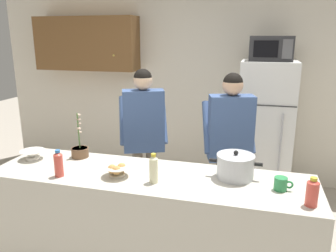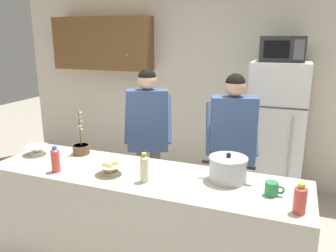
{
  "view_description": "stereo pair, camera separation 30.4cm",
  "coord_description": "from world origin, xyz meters",
  "px_view_note": "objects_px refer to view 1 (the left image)",
  "views": [
    {
      "loc": [
        0.77,
        -2.28,
        1.96
      ],
      "look_at": [
        0.0,
        0.55,
        1.17
      ],
      "focal_mm": 35.65,
      "sensor_mm": 36.0,
      "label": 1
    },
    {
      "loc": [
        1.06,
        -2.19,
        1.96
      ],
      "look_at": [
        0.0,
        0.55,
        1.17
      ],
      "focal_mm": 35.65,
      "sensor_mm": 36.0,
      "label": 2
    }
  ],
  "objects_px": {
    "cooking_pot": "(235,166)",
    "bottle_near_edge": "(154,169)",
    "coffee_mug": "(281,184)",
    "refrigerator": "(265,130)",
    "bottle_far_corner": "(312,192)",
    "bread_bowl": "(117,170)",
    "bottle_mid_counter": "(59,164)",
    "microwave": "(271,48)",
    "person_near_pot": "(144,129)",
    "potted_orchid": "(80,150)",
    "empty_bowl": "(33,154)",
    "person_by_sink": "(230,137)"
  },
  "relations": [
    {
      "from": "bottle_mid_counter",
      "to": "person_near_pot",
      "type": "bearing_deg",
      "value": 73.88
    },
    {
      "from": "bottle_near_edge",
      "to": "potted_orchid",
      "type": "xyz_separation_m",
      "value": [
        -0.8,
        0.34,
        -0.04
      ]
    },
    {
      "from": "coffee_mug",
      "to": "bottle_near_edge",
      "type": "bearing_deg",
      "value": -172.9
    },
    {
      "from": "person_near_pot",
      "to": "potted_orchid",
      "type": "height_order",
      "value": "person_near_pot"
    },
    {
      "from": "bread_bowl",
      "to": "bottle_far_corner",
      "type": "bearing_deg",
      "value": -4.23
    },
    {
      "from": "coffee_mug",
      "to": "refrigerator",
      "type": "bearing_deg",
      "value": 92.73
    },
    {
      "from": "cooking_pot",
      "to": "bread_bowl",
      "type": "relative_size",
      "value": 1.87
    },
    {
      "from": "microwave",
      "to": "person_by_sink",
      "type": "distance_m",
      "value": 1.32
    },
    {
      "from": "bottle_near_edge",
      "to": "bottle_far_corner",
      "type": "height_order",
      "value": "bottle_near_edge"
    },
    {
      "from": "potted_orchid",
      "to": "empty_bowl",
      "type": "bearing_deg",
      "value": -157.03
    },
    {
      "from": "microwave",
      "to": "cooking_pot",
      "type": "distance_m",
      "value": 1.91
    },
    {
      "from": "bottle_far_corner",
      "to": "bread_bowl",
      "type": "bearing_deg",
      "value": 175.77
    },
    {
      "from": "person_near_pot",
      "to": "person_by_sink",
      "type": "height_order",
      "value": "person_near_pot"
    },
    {
      "from": "cooking_pot",
      "to": "bottle_near_edge",
      "type": "height_order",
      "value": "bottle_near_edge"
    },
    {
      "from": "refrigerator",
      "to": "person_near_pot",
      "type": "distance_m",
      "value": 1.59
    },
    {
      "from": "coffee_mug",
      "to": "bottle_far_corner",
      "type": "xyz_separation_m",
      "value": [
        0.17,
        -0.18,
        0.05
      ]
    },
    {
      "from": "coffee_mug",
      "to": "potted_orchid",
      "type": "distance_m",
      "value": 1.71
    },
    {
      "from": "person_near_pot",
      "to": "refrigerator",
      "type": "bearing_deg",
      "value": 38.52
    },
    {
      "from": "refrigerator",
      "to": "bottle_mid_counter",
      "type": "height_order",
      "value": "refrigerator"
    },
    {
      "from": "refrigerator",
      "to": "coffee_mug",
      "type": "relative_size",
      "value": 12.87
    },
    {
      "from": "person_by_sink",
      "to": "bottle_near_edge",
      "type": "distance_m",
      "value": 1.07
    },
    {
      "from": "bottle_near_edge",
      "to": "refrigerator",
      "type": "bearing_deg",
      "value": 67.75
    },
    {
      "from": "refrigerator",
      "to": "empty_bowl",
      "type": "xyz_separation_m",
      "value": [
        -1.97,
        -1.79,
        0.12
      ]
    },
    {
      "from": "microwave",
      "to": "bottle_near_edge",
      "type": "xyz_separation_m",
      "value": [
        -0.81,
        -1.95,
        -0.8
      ]
    },
    {
      "from": "person_by_sink",
      "to": "coffee_mug",
      "type": "xyz_separation_m",
      "value": [
        0.43,
        -0.85,
        -0.06
      ]
    },
    {
      "from": "potted_orchid",
      "to": "microwave",
      "type": "bearing_deg",
      "value": 45.2
    },
    {
      "from": "cooking_pot",
      "to": "coffee_mug",
      "type": "xyz_separation_m",
      "value": [
        0.33,
        -0.13,
        -0.05
      ]
    },
    {
      "from": "refrigerator",
      "to": "microwave",
      "type": "distance_m",
      "value": 0.98
    },
    {
      "from": "bottle_near_edge",
      "to": "bottle_mid_counter",
      "type": "bearing_deg",
      "value": -173.57
    },
    {
      "from": "person_by_sink",
      "to": "coffee_mug",
      "type": "relative_size",
      "value": 12.53
    },
    {
      "from": "person_by_sink",
      "to": "coffee_mug",
      "type": "height_order",
      "value": "person_by_sink"
    },
    {
      "from": "bread_bowl",
      "to": "person_near_pot",
      "type": "bearing_deg",
      "value": 97.08
    },
    {
      "from": "bread_bowl",
      "to": "coffee_mug",
      "type": "bearing_deg",
      "value": 3.89
    },
    {
      "from": "bread_bowl",
      "to": "bottle_mid_counter",
      "type": "distance_m",
      "value": 0.45
    },
    {
      "from": "bread_bowl",
      "to": "microwave",
      "type": "bearing_deg",
      "value": 59.96
    },
    {
      "from": "bread_bowl",
      "to": "cooking_pot",
      "type": "bearing_deg",
      "value": 13.68
    },
    {
      "from": "coffee_mug",
      "to": "bottle_mid_counter",
      "type": "bearing_deg",
      "value": -173.2
    },
    {
      "from": "cooking_pot",
      "to": "empty_bowl",
      "type": "distance_m",
      "value": 1.74
    },
    {
      "from": "microwave",
      "to": "cooking_pot",
      "type": "xyz_separation_m",
      "value": [
        -0.24,
        -1.71,
        -0.81
      ]
    },
    {
      "from": "bread_bowl",
      "to": "bottle_near_edge",
      "type": "relative_size",
      "value": 0.95
    },
    {
      "from": "cooking_pot",
      "to": "bottle_near_edge",
      "type": "bearing_deg",
      "value": -156.91
    },
    {
      "from": "bottle_near_edge",
      "to": "bottle_mid_counter",
      "type": "height_order",
      "value": "bottle_near_edge"
    },
    {
      "from": "bottle_mid_counter",
      "to": "bottle_far_corner",
      "type": "bearing_deg",
      "value": 0.36
    },
    {
      "from": "person_near_pot",
      "to": "bottle_near_edge",
      "type": "relative_size",
      "value": 7.35
    },
    {
      "from": "coffee_mug",
      "to": "empty_bowl",
      "type": "height_order",
      "value": "coffee_mug"
    },
    {
      "from": "person_near_pot",
      "to": "bottle_mid_counter",
      "type": "bearing_deg",
      "value": -106.12
    },
    {
      "from": "microwave",
      "to": "person_near_pot",
      "type": "distance_m",
      "value": 1.75
    },
    {
      "from": "cooking_pot",
      "to": "bottle_near_edge",
      "type": "xyz_separation_m",
      "value": [
        -0.57,
        -0.24,
        0.02
      ]
    },
    {
      "from": "empty_bowl",
      "to": "cooking_pot",
      "type": "bearing_deg",
      "value": 2.03
    },
    {
      "from": "microwave",
      "to": "bread_bowl",
      "type": "relative_size",
      "value": 2.26
    }
  ]
}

